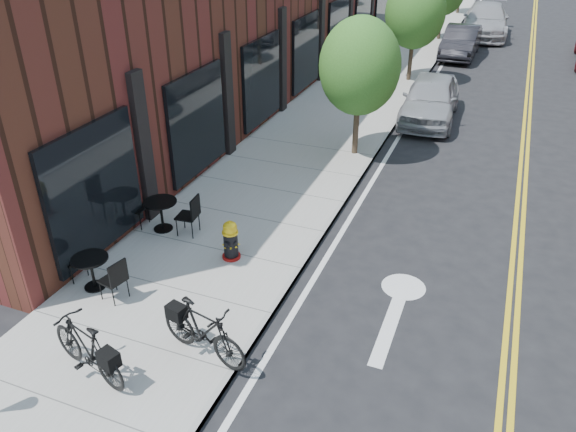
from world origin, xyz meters
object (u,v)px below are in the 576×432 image
at_px(fire_hydrant, 231,240).
at_px(parked_car_c, 485,20).
at_px(bistro_set_b, 91,268).
at_px(parked_car_a, 430,98).
at_px(parked_car_b, 461,42).
at_px(bistro_set_c, 161,211).
at_px(bicycle_left, 87,348).
at_px(bicycle_right, 203,331).

relative_size(fire_hydrant, parked_car_c, 0.15).
bearing_deg(bistro_set_b, parked_car_a, 82.93).
xyz_separation_m(parked_car_a, parked_car_b, (-0.07, 9.11, -0.04)).
bearing_deg(fire_hydrant, bistro_set_b, -117.07).
bearing_deg(bistro_set_c, bistro_set_b, -96.14).
distance_m(fire_hydrant, parked_car_b, 19.33).
xyz_separation_m(bicycle_left, bistro_set_b, (-1.39, 1.83, -0.08)).
bearing_deg(parked_car_c, bistro_set_c, -104.62).
relative_size(bicycle_right, bistro_set_b, 1.05).
bearing_deg(parked_car_c, fire_hydrant, -99.99).
distance_m(fire_hydrant, bistro_set_c, 1.97).
xyz_separation_m(bicycle_right, parked_car_a, (1.46, 12.78, 0.10)).
bearing_deg(parked_car_b, bicycle_left, -96.11).
xyz_separation_m(bicycle_left, parked_car_a, (2.90, 13.77, 0.10)).
bearing_deg(bicycle_right, parked_car_b, 9.48).
bearing_deg(bicycle_right, parked_car_a, 6.60).
bearing_deg(parked_car_b, bicycle_right, -92.67).
bearing_deg(fire_hydrant, bicycle_right, -52.45).
bearing_deg(bicycle_right, bistro_set_c, 54.78).
relative_size(parked_car_a, parked_car_c, 0.76).
distance_m(bicycle_right, bistro_set_b, 2.96).
bearing_deg(bicycle_left, parked_car_a, -175.76).
distance_m(fire_hydrant, parked_car_a, 10.35).
bearing_deg(fire_hydrant, parked_car_a, 96.35).
bearing_deg(bicycle_right, parked_car_c, 8.75).
xyz_separation_m(bicycle_right, bistro_set_b, (-2.84, 0.84, -0.08)).
xyz_separation_m(fire_hydrant, parked_car_c, (2.94, 24.29, 0.29)).
bearing_deg(bicycle_left, bistro_set_c, -145.67).
height_order(bistro_set_b, parked_car_b, parked_car_b).
relative_size(bicycle_right, bistro_set_c, 1.00).
bearing_deg(bistro_set_c, parked_car_a, 60.83).
relative_size(fire_hydrant, parked_car_b, 0.21).
relative_size(bicycle_left, bistro_set_b, 1.04).
bearing_deg(bicycle_right, bistro_set_b, 86.58).
bearing_deg(parked_car_c, parked_car_b, -100.58).
relative_size(bistro_set_b, parked_car_a, 0.38).
distance_m(bicycle_left, parked_car_b, 23.05).
distance_m(bicycle_right, parked_car_b, 21.94).
height_order(bicycle_left, bistro_set_b, bicycle_left).
height_order(bicycle_right, bistro_set_c, bicycle_right).
xyz_separation_m(bicycle_right, bistro_set_c, (-2.81, 3.15, -0.06)).
height_order(bistro_set_b, bistro_set_c, bistro_set_c).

